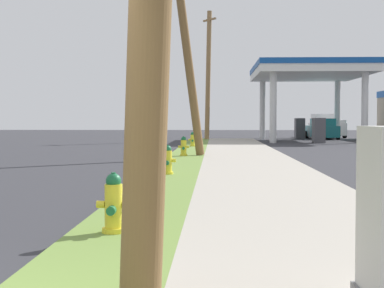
{
  "coord_description": "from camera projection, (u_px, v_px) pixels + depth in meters",
  "views": [
    {
      "loc": [
        1.82,
        -3.26,
        1.52
      ],
      "look_at": [
        1.15,
        13.85,
        0.8
      ],
      "focal_mm": 55.33,
      "sensor_mm": 36.0,
      "label": 1
    }
  ],
  "objects": [
    {
      "name": "fire_hydrant_nearest",
      "position": [
        114.0,
        206.0,
        7.27
      ],
      "size": [
        0.42,
        0.38,
        0.74
      ],
      "color": "yellow",
      "rests_on": "grass_verge"
    },
    {
      "name": "fire_hydrant_second",
      "position": [
        168.0,
        161.0,
        15.03
      ],
      "size": [
        0.42,
        0.38,
        0.74
      ],
      "color": "yellow",
      "rests_on": "grass_verge"
    },
    {
      "name": "fire_hydrant_third",
      "position": [
        184.0,
        147.0,
        22.58
      ],
      "size": [
        0.42,
        0.37,
        0.74
      ],
      "color": "yellow",
      "rests_on": "grass_verge"
    },
    {
      "name": "fire_hydrant_fourth",
      "position": [
        193.0,
        140.0,
        30.5
      ],
      "size": [
        0.42,
        0.37,
        0.74
      ],
      "color": "yellow",
      "rests_on": "grass_verge"
    },
    {
      "name": "utility_pole_midground",
      "position": [
        184.0,
        27.0,
        22.29
      ],
      "size": [
        2.01,
        1.61,
        9.62
      ],
      "color": "brown",
      "rests_on": "grass_verge"
    },
    {
      "name": "utility_pole_background",
      "position": [
        208.0,
        74.0,
        41.07
      ],
      "size": [
        0.93,
        1.2,
        8.88
      ],
      "color": "#937047",
      "rests_on": "grass_verge"
    },
    {
      "name": "car_teal_by_near_pump",
      "position": [
        322.0,
        130.0,
        45.37
      ],
      "size": [
        1.99,
        4.52,
        1.57
      ],
      "color": "#197075",
      "rests_on": "ground"
    },
    {
      "name": "truck_white_at_forecourt",
      "position": [
        326.0,
        126.0,
        49.53
      ],
      "size": [
        2.36,
        5.49,
        1.97
      ],
      "color": "white",
      "rests_on": "ground"
    }
  ]
}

